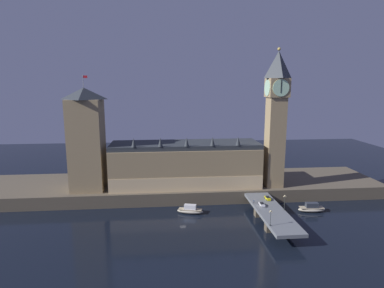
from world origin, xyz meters
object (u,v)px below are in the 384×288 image
object	(u,v)px
pedestrian_far_rail	(254,201)
street_lamp_mid	(285,201)
victoria_tower	(87,139)
boat_upstream	(190,210)
car_southbound_trail	(268,198)
street_lamp_near	(271,216)
car_northbound_lead	(262,204)
clock_tower	(276,115)
boat_downstream	(312,208)

from	to	relation	value
pedestrian_far_rail	street_lamp_mid	world-z (taller)	street_lamp_mid
victoria_tower	boat_upstream	distance (m)	62.13
car_southbound_trail	street_lamp_mid	size ratio (longest dim) A/B	0.71
street_lamp_near	boat_upstream	distance (m)	40.95
pedestrian_far_rail	car_northbound_lead	bearing A→B (deg)	-54.08
clock_tower	car_northbound_lead	bearing A→B (deg)	-118.49
clock_tower	street_lamp_mid	world-z (taller)	clock_tower
victoria_tower	boat_upstream	bearing A→B (deg)	-22.64
street_lamp_mid	victoria_tower	bearing A→B (deg)	158.94
boat_downstream	pedestrian_far_rail	bearing A→B (deg)	-177.51
street_lamp_near	boat_downstream	distance (m)	38.96
car_southbound_trail	street_lamp_near	size ratio (longest dim) A/B	0.76
clock_tower	car_southbound_trail	size ratio (longest dim) A/B	14.77
car_southbound_trail	boat_upstream	xyz separation A→B (m)	(-36.61, 0.40, -4.84)
car_northbound_lead	car_southbound_trail	xyz separation A→B (m)	(5.20, 7.74, -0.01)
street_lamp_near	boat_downstream	world-z (taller)	street_lamp_near
clock_tower	car_southbound_trail	xyz separation A→B (m)	(-8.50, -17.52, -37.33)
clock_tower	pedestrian_far_rail	size ratio (longest dim) A/B	38.06
street_lamp_mid	car_northbound_lead	bearing A→B (deg)	146.11
car_southbound_trail	boat_upstream	distance (m)	36.94
pedestrian_far_rail	street_lamp_near	size ratio (longest dim) A/B	0.29
pedestrian_far_rail	boat_upstream	bearing A→B (deg)	171.03
clock_tower	street_lamp_mid	distance (m)	46.05
pedestrian_far_rail	boat_upstream	xyz separation A→B (m)	(-28.81, 4.55, -5.12)
street_lamp_near	clock_tower	bearing A→B (deg)	69.83
car_northbound_lead	boat_upstream	xyz separation A→B (m)	(-31.41, 8.14, -4.85)
clock_tower	victoria_tower	size ratio (longest dim) A/B	1.23
car_southbound_trail	boat_downstream	xyz separation A→B (m)	(20.53, -2.91, -4.77)
car_southbound_trail	boat_downstream	size ratio (longest dim) A/B	0.37
car_northbound_lead	pedestrian_far_rail	bearing A→B (deg)	125.92
street_lamp_near	pedestrian_far_rail	bearing A→B (deg)	89.04
clock_tower	boat_upstream	distance (m)	64.08
car_northbound_lead	boat_downstream	xyz separation A→B (m)	(25.74, 4.82, -4.78)
car_northbound_lead	clock_tower	bearing A→B (deg)	61.51
victoria_tower	car_southbound_trail	distance (m)	92.72
clock_tower	boat_downstream	world-z (taller)	clock_tower
clock_tower	street_lamp_near	size ratio (longest dim) A/B	11.17
car_northbound_lead	street_lamp_near	bearing A→B (deg)	-98.44
car_northbound_lead	street_lamp_mid	xyz separation A→B (m)	(8.21, -5.51, 3.49)
pedestrian_far_rail	street_lamp_mid	bearing A→B (deg)	-40.11
boat_upstream	pedestrian_far_rail	bearing A→B (deg)	-8.97
street_lamp_near	boat_downstream	size ratio (longest dim) A/B	0.49
clock_tower	boat_upstream	xyz separation A→B (m)	(-45.12, -17.11, -42.17)
street_lamp_mid	car_southbound_trail	bearing A→B (deg)	102.77
car_northbound_lead	street_lamp_mid	world-z (taller)	street_lamp_mid
victoria_tower	street_lamp_mid	size ratio (longest dim) A/B	8.48
car_southbound_trail	boat_upstream	bearing A→B (deg)	179.37
clock_tower	victoria_tower	xyz separation A→B (m)	(-95.01, 3.70, -11.54)
victoria_tower	car_southbound_trail	size ratio (longest dim) A/B	11.99
pedestrian_far_rail	clock_tower	bearing A→B (deg)	53.02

